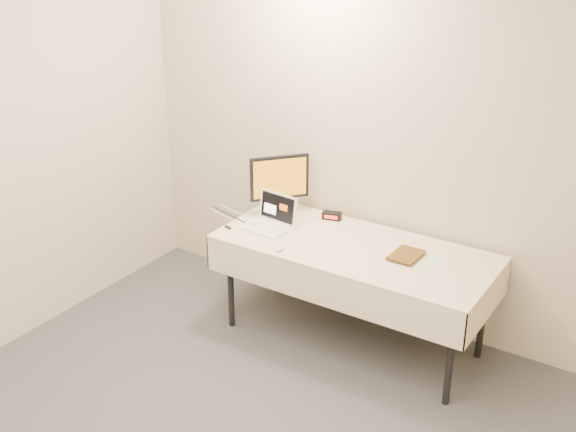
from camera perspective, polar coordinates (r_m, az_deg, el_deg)
The scene contains 9 objects.
back_wall at distance 4.96m, azimuth 8.01°, elevation 5.95°, with size 4.00×0.10×2.70m, color beige.
table at distance 4.83m, azimuth 5.24°, elevation -3.05°, with size 1.86×0.81×0.74m.
laptop at distance 5.04m, azimuth -1.33°, elevation -0.27°, with size 0.35×0.29×0.23m.
monitor at distance 5.18m, azimuth -0.68°, elevation 2.83°, with size 0.30×0.34×0.45m.
book at distance 4.69m, azimuth 8.40°, elevation -1.65°, with size 0.18×0.02×0.24m, color #8F5B1A.
alarm_clock at distance 5.18m, azimuth 3.49°, elevation 0.02°, with size 0.15×0.09×0.06m.
clicker at distance 4.74m, azimuth -0.68°, elevation -2.53°, with size 0.05×0.10×0.03m, color silver.
paper_form at distance 4.64m, azimuth 10.99°, elevation -3.74°, with size 0.10×0.25×0.00m, color #B8E7BA.
usb_dongle at distance 5.06m, azimuth -4.78°, elevation -0.90°, with size 0.06×0.02×0.01m, color black.
Camera 1 is at (1.95, -1.80, 2.85)m, focal length 45.00 mm.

